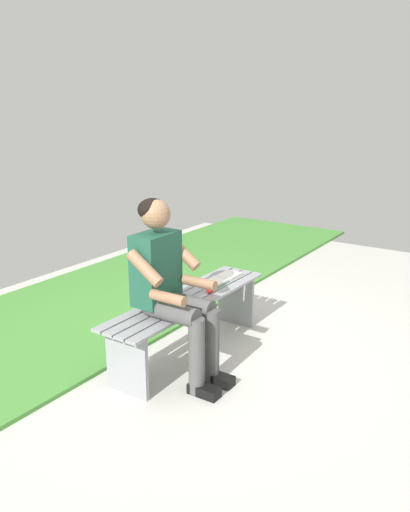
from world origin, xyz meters
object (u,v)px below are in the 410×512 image
bench_near (189,311)px  book_open (222,279)px  apple (210,289)px  person_seated (170,283)px

bench_near → book_open: size_ratio=4.01×
apple → book_open: bearing=-164.2°
bench_near → apple: apple is taller
bench_near → book_open: book_open is taller
person_seated → apple: person_seated is taller
bench_near → apple: bearing=153.0°
apple → bench_near: bearing=-27.0°
book_open → person_seated: bearing=7.4°
book_open → bench_near: bearing=0.8°
bench_near → person_seated: bearing=16.2°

